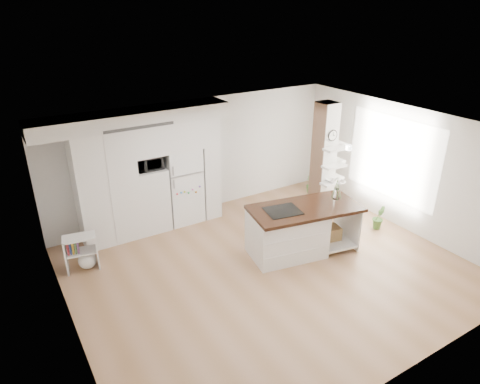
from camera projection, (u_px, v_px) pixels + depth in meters
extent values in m
cube|color=#A27758|center=(269.00, 269.00, 8.14)|extent=(7.00, 6.00, 0.01)
cube|color=white|center=(273.00, 131.00, 7.04)|extent=(7.00, 6.00, 0.04)
cube|color=silver|center=(196.00, 157.00, 9.92)|extent=(7.00, 0.04, 2.70)
cube|color=silver|center=(412.00, 296.00, 5.26)|extent=(7.00, 0.04, 2.70)
cube|color=silver|center=(65.00, 263.00, 5.92)|extent=(0.04, 6.00, 2.70)
cube|color=silver|center=(403.00, 168.00, 9.26)|extent=(0.04, 6.00, 2.70)
cube|color=white|center=(106.00, 187.00, 8.68)|extent=(1.20, 0.65, 2.40)
cube|color=white|center=(151.00, 199.00, 9.32)|extent=(0.65, 0.65, 1.42)
cube|color=white|center=(146.00, 139.00, 8.76)|extent=(0.65, 0.65, 0.65)
cube|color=white|center=(179.00, 133.00, 9.12)|extent=(0.85, 0.65, 0.65)
cube|color=white|center=(207.00, 166.00, 9.78)|extent=(0.40, 0.65, 2.40)
cube|color=silver|center=(133.00, 118.00, 8.44)|extent=(4.00, 0.70, 0.30)
cube|color=#262626|center=(139.00, 127.00, 8.22)|extent=(1.40, 0.04, 0.06)
cube|color=white|center=(182.00, 185.00, 9.62)|extent=(0.78, 0.66, 1.75)
cube|color=#B2B2B7|center=(188.00, 175.00, 9.20)|extent=(0.78, 0.01, 0.03)
cube|color=silver|center=(323.00, 162.00, 9.62)|extent=(0.40, 0.40, 2.70)
cube|color=#9B7256|center=(316.00, 164.00, 9.52)|extent=(0.02, 0.40, 2.70)
cube|color=#9B7256|center=(317.00, 159.00, 9.78)|extent=(0.40, 0.02, 2.70)
cylinder|color=black|center=(332.00, 135.00, 9.18)|extent=(0.25, 0.03, 0.25)
cylinder|color=white|center=(333.00, 136.00, 9.17)|extent=(0.21, 0.01, 0.21)
plane|color=white|center=(392.00, 158.00, 9.42)|extent=(0.00, 2.40, 2.40)
cylinder|color=white|center=(340.00, 146.00, 8.20)|extent=(0.12, 0.12, 0.10)
cube|color=white|center=(287.00, 234.00, 8.44)|extent=(1.57, 1.17, 0.92)
cube|color=white|center=(330.00, 239.00, 8.92)|extent=(0.92, 1.05, 0.04)
cube|color=white|center=(347.00, 222.00, 8.90)|extent=(0.20, 0.92, 0.92)
cube|color=#331B0F|center=(305.00, 209.00, 8.36)|extent=(2.34, 1.42, 0.07)
cube|color=black|center=(283.00, 211.00, 8.19)|extent=(0.74, 0.66, 0.01)
cube|color=#A78651|center=(329.00, 233.00, 8.83)|extent=(0.49, 0.40, 0.27)
cylinder|color=white|center=(336.00, 194.00, 8.65)|extent=(0.12, 0.12, 0.22)
cube|color=white|center=(66.00, 256.00, 7.92)|extent=(0.09, 0.34, 0.70)
cube|color=white|center=(97.00, 250.00, 8.10)|extent=(0.09, 0.34, 0.70)
cube|color=white|center=(79.00, 237.00, 7.87)|extent=(0.64, 0.44, 0.03)
cube|color=white|center=(81.00, 252.00, 8.00)|extent=(0.61, 0.43, 0.03)
sphere|color=white|center=(87.00, 260.00, 8.11)|extent=(0.34, 0.34, 0.34)
imported|color=#43732E|center=(378.00, 217.00, 9.50)|extent=(0.36, 0.32, 0.53)
imported|color=#43732E|center=(311.00, 184.00, 11.30)|extent=(0.26, 0.26, 0.46)
imported|color=#2D2D2D|center=(149.00, 163.00, 8.93)|extent=(0.54, 0.37, 0.30)
imported|color=#43732E|center=(332.00, 151.00, 9.78)|extent=(0.27, 0.23, 0.30)
imported|color=white|center=(331.00, 181.00, 9.53)|extent=(0.22, 0.22, 0.05)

